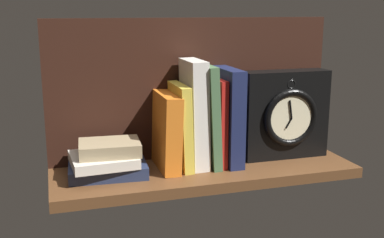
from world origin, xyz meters
TOP-DOWN VIEW (x-y plane):
  - ground_plane at (0.00, 0.00)cm, footprint 72.67×22.29cm
  - back_panel at (0.00, 10.55)cm, footprint 72.67×1.20cm
  - book_orange_pandolfini at (-8.79, 2.66)cm, footprint 4.60×14.57cm
  - book_yellow_seinlanguage at (-5.35, 2.66)cm, footprint 3.03×13.36cm
  - book_white_catcher at (-1.93, 2.66)cm, footprint 4.45×12.16cm
  - book_green_romantic at (1.38, 2.66)cm, footprint 3.37×13.60cm
  - book_red_requiem at (3.63, 2.66)cm, footprint 1.79×12.22cm
  - book_navy_bierce at (6.64, 2.66)cm, footprint 3.78×14.40cm
  - framed_clock at (22.13, 2.47)cm, footprint 22.28×7.41cm
  - book_stack_side at (-23.21, 1.61)cm, footprint 18.27×15.39cm

SIDE VIEW (x-z plane):
  - ground_plane at x=0.00cm, z-range -2.50..0.00cm
  - book_stack_side at x=-23.21cm, z-range -0.46..7.60cm
  - book_orange_pandolfini at x=-8.79cm, z-range -0.07..18.09cm
  - book_yellow_seinlanguage at x=-5.35cm, z-range -0.03..20.17cm
  - book_red_requiem at x=3.63cm, z-range 0.00..21.18cm
  - framed_clock at x=22.13cm, z-range -0.02..22.26cm
  - book_navy_bierce at x=6.64cm, z-range -0.01..23.45cm
  - book_green_romantic at x=1.38cm, z-range -0.04..24.56cm
  - book_white_catcher at x=-1.93cm, z-range -0.04..25.77cm
  - back_panel at x=0.00cm, z-range 0.00..35.24cm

